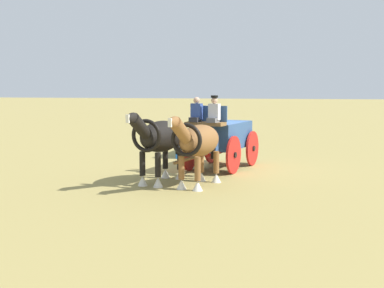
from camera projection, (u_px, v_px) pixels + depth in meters
ground_plane at (222, 168)px, 18.95m from camera, size 220.00×220.00×0.00m
show_wagon at (220, 136)px, 18.65m from camera, size 5.66×2.48×2.72m
draft_horse_near at (198, 142)px, 15.25m from camera, size 3.06×1.38×2.22m
draft_horse_off at (160, 138)px, 15.79m from camera, size 3.13×1.42×2.29m
sponsor_banner at (189, 142)px, 22.71m from camera, size 3.19×0.42×1.10m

